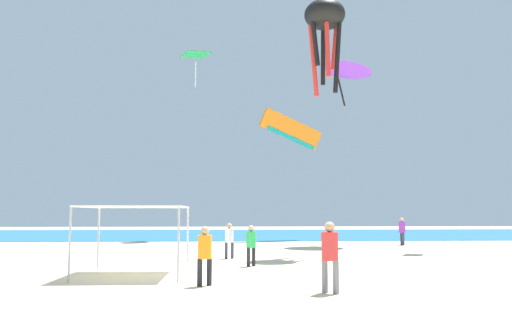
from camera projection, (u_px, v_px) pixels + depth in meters
The scene contains 12 objects.
ground at pixel (248, 278), 16.20m from camera, with size 110.00×110.00×0.10m, color beige.
ocean_strip at pixel (237, 234), 47.20m from camera, with size 110.00×23.64×0.03m, color #1E6B93.
canopy_tent at pixel (135, 209), 16.81m from camera, with size 3.35×3.34×2.32m.
person_near_tent at pixel (251, 242), 19.38m from camera, with size 0.38×0.38×1.59m.
person_leftmost at pixel (205, 251), 14.29m from camera, with size 0.42×0.40×1.70m.
person_central at pixel (229, 238), 22.56m from camera, with size 0.42×0.38×1.60m.
person_rightmost at pixel (402, 229), 31.68m from camera, with size 0.42×0.47×1.75m.
person_far_shore at pixel (330, 251), 13.02m from camera, with size 0.44×0.44×1.86m.
kite_octopus_black at pixel (325, 20), 25.70m from camera, with size 2.89×2.89×5.02m.
kite_delta_purple at pixel (347, 66), 33.43m from camera, with size 3.89×3.84×3.05m.
kite_parafoil_orange at pixel (291, 130), 38.54m from camera, with size 5.10×1.93×3.16m.
kite_diamond_green at pixel (196, 56), 39.85m from camera, with size 2.69×2.69×2.83m.
Camera 1 is at (-0.58, -16.51, 2.12)m, focal length 34.72 mm.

